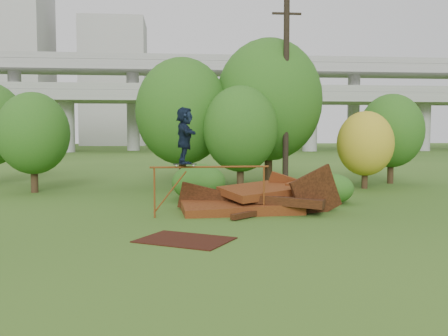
{
  "coord_description": "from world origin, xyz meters",
  "views": [
    {
      "loc": [
        -2.4,
        -14.32,
        2.75
      ],
      "look_at": [
        -0.8,
        2.0,
        1.6
      ],
      "focal_mm": 40.0,
      "sensor_mm": 36.0,
      "label": 1
    }
  ],
  "objects": [
    {
      "name": "grind_rail",
      "position": [
        -1.27,
        1.92,
        1.3
      ],
      "size": [
        3.91,
        0.19,
        1.68
      ],
      "color": "brown",
      "rests_on": "ground"
    },
    {
      "name": "tree_1",
      "position": [
        -2.04,
        11.21,
        3.85
      ],
      "size": [
        4.72,
        4.72,
        6.57
      ],
      "color": "black",
      "rests_on": "ground"
    },
    {
      "name": "tree_5",
      "position": [
        9.31,
        11.81,
        2.88
      ],
      "size": [
        3.47,
        3.47,
        4.88
      ],
      "color": "black",
      "rests_on": "ground"
    },
    {
      "name": "tree_2",
      "position": [
        0.67,
        9.07,
        2.95
      ],
      "size": [
        3.54,
        3.54,
        4.99
      ],
      "color": "black",
      "rests_on": "ground"
    },
    {
      "name": "tree_3",
      "position": [
        2.47,
        11.44,
        4.48
      ],
      "size": [
        5.52,
        5.52,
        7.65
      ],
      "color": "black",
      "rests_on": "ground"
    },
    {
      "name": "skater",
      "position": [
        -2.09,
        1.9,
        2.67
      ],
      "size": [
        0.68,
        1.74,
        1.84
      ],
      "primitive_type": "imported",
      "rotation": [
        0.0,
        0.0,
        1.65
      ],
      "color": "black",
      "rests_on": "skateboard"
    },
    {
      "name": "building_right",
      "position": [
        -16.0,
        102.0,
        14.0
      ],
      "size": [
        14.0,
        14.0,
        28.0
      ],
      "primitive_type": "cube",
      "color": "#9E9E99",
      "rests_on": "ground"
    },
    {
      "name": "shrub_left",
      "position": [
        -1.46,
        5.76,
        0.76
      ],
      "size": [
        2.19,
        2.02,
        1.51
      ],
      "primitive_type": "ellipsoid",
      "color": "#175616",
      "rests_on": "ground"
    },
    {
      "name": "scrap_pile",
      "position": [
        0.39,
        2.92,
        0.35
      ],
      "size": [
        5.82,
        3.56,
        2.06
      ],
      "color": "#471A0C",
      "rests_on": "ground"
    },
    {
      "name": "building_left",
      "position": [
        -38.0,
        95.0,
        17.5
      ],
      "size": [
        18.0,
        16.0,
        35.0
      ],
      "primitive_type": "cube",
      "color": "#9E9E99",
      "rests_on": "ground"
    },
    {
      "name": "skateboard",
      "position": [
        -2.09,
        1.9,
        1.74
      ],
      "size": [
        0.77,
        0.23,
        0.08
      ],
      "rotation": [
        0.0,
        0.0,
        0.03
      ],
      "color": "black",
      "rests_on": "grind_rail"
    },
    {
      "name": "tree_0",
      "position": [
        -8.9,
        9.39,
        2.74
      ],
      "size": [
        3.29,
        3.29,
        4.64
      ],
      "color": "black",
      "rests_on": "ground"
    },
    {
      "name": "shrub_right",
      "position": [
        3.7,
        4.51,
        0.59
      ],
      "size": [
        1.65,
        1.52,
        1.17
      ],
      "primitive_type": "ellipsoid",
      "color": "#175616",
      "rests_on": "ground"
    },
    {
      "name": "ground",
      "position": [
        0.0,
        0.0,
        0.0
      ],
      "size": [
        240.0,
        240.0,
        0.0
      ],
      "primitive_type": "plane",
      "color": "#2D5116",
      "rests_on": "ground"
    },
    {
      "name": "flat_plate",
      "position": [
        -2.17,
        -1.66,
        0.01
      ],
      "size": [
        2.77,
        2.54,
        0.03
      ],
      "primitive_type": "cube",
      "rotation": [
        0.0,
        0.0,
        -0.53
      ],
      "color": "black",
      "rests_on": "ground"
    },
    {
      "name": "freeway_overpass",
      "position": [
        0.0,
        62.92,
        10.32
      ],
      "size": [
        160.0,
        15.0,
        13.7
      ],
      "color": "gray",
      "rests_on": "ground"
    },
    {
      "name": "tree_4",
      "position": [
        6.96,
        9.51,
        2.23
      ],
      "size": [
        2.78,
        2.78,
        3.84
      ],
      "color": "black",
      "rests_on": "ground"
    },
    {
      "name": "utility_pole",
      "position": [
        2.9,
        9.3,
        4.64
      ],
      "size": [
        1.4,
        0.28,
        9.13
      ],
      "color": "black",
      "rests_on": "ground"
    }
  ]
}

